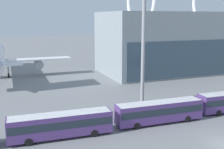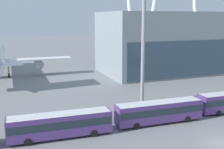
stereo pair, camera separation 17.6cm
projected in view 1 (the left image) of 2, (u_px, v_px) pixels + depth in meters
name	position (u px, v px, depth m)	size (l,w,h in m)	color
airliner_at_gate_far	(164.00, 47.00, 101.44)	(37.90, 37.97, 15.10)	silver
shuttle_bus_1	(61.00, 124.00, 36.41)	(13.52, 3.10, 3.27)	#56387A
shuttle_bus_2	(159.00, 111.00, 41.56)	(13.49, 2.96, 3.27)	#56387A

